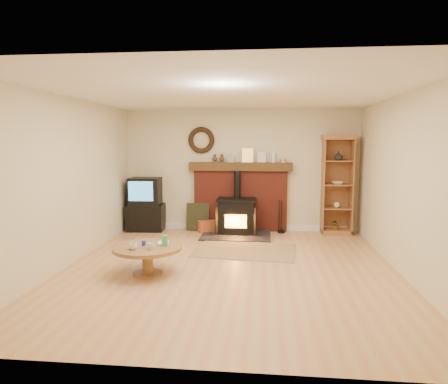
# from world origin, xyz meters

# --- Properties ---
(ground) EXTENTS (5.50, 5.50, 0.00)m
(ground) POSITION_xyz_m (0.00, 0.00, 0.00)
(ground) COLOR tan
(ground) RESTS_ON ground
(room_shell) EXTENTS (5.02, 5.52, 2.61)m
(room_shell) POSITION_xyz_m (-0.02, 0.09, 1.72)
(room_shell) COLOR beige
(room_shell) RESTS_ON ground
(chimney_breast) EXTENTS (2.20, 0.22, 1.78)m
(chimney_breast) POSITION_xyz_m (0.00, 2.67, 0.80)
(chimney_breast) COLOR maroon
(chimney_breast) RESTS_ON ground
(wood_stove) EXTENTS (1.40, 1.00, 1.31)m
(wood_stove) POSITION_xyz_m (-0.05, 2.27, 0.36)
(wood_stove) COLOR black
(wood_stove) RESTS_ON ground
(area_rug) EXTENTS (1.86, 1.37, 0.01)m
(area_rug) POSITION_xyz_m (0.19, 1.02, 0.01)
(area_rug) COLOR brown
(area_rug) RESTS_ON ground
(tv_unit) EXTENTS (0.81, 0.59, 1.15)m
(tv_unit) POSITION_xyz_m (-2.05, 2.47, 0.55)
(tv_unit) COLOR black
(tv_unit) RESTS_ON ground
(curio_cabinet) EXTENTS (0.66, 0.48, 2.06)m
(curio_cabinet) POSITION_xyz_m (2.01, 2.56, 1.03)
(curio_cabinet) COLOR #945530
(curio_cabinet) RESTS_ON ground
(firelog_box) EXTENTS (0.45, 0.38, 0.24)m
(firelog_box) POSITION_xyz_m (-0.68, 2.40, 0.12)
(firelog_box) COLOR #C78713
(firelog_box) RESTS_ON ground
(leaning_painting) EXTENTS (0.50, 0.13, 0.59)m
(leaning_painting) POSITION_xyz_m (-0.91, 2.55, 0.30)
(leaning_painting) COLOR black
(leaning_painting) RESTS_ON ground
(fire_tools) EXTENTS (0.16, 0.16, 0.70)m
(fire_tools) POSITION_xyz_m (0.87, 2.50, 0.11)
(fire_tools) COLOR black
(fire_tools) RESTS_ON ground
(coffee_table) EXTENTS (1.00, 1.00, 0.58)m
(coffee_table) POSITION_xyz_m (-1.15, -0.42, 0.34)
(coffee_table) COLOR brown
(coffee_table) RESTS_ON ground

